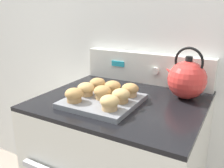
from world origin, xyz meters
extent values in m
cube|color=silver|center=(0.00, 0.69, 1.20)|extent=(8.00, 0.05, 2.40)
cube|color=black|center=(0.00, 0.34, 0.91)|extent=(0.74, 0.65, 0.02)
cube|color=silver|center=(0.00, 0.64, 1.00)|extent=(0.73, 0.05, 0.17)
cube|color=teal|center=(-0.16, 0.61, 1.01)|extent=(0.08, 0.01, 0.03)
cylinder|color=silver|center=(0.07, 0.60, 1.00)|extent=(0.04, 0.02, 0.04)
cylinder|color=silver|center=(0.16, 0.60, 1.00)|extent=(0.04, 0.02, 0.04)
cylinder|color=silver|center=(0.26, 0.60, 1.00)|extent=(0.04, 0.02, 0.04)
cube|color=slate|center=(-0.05, 0.25, 0.93)|extent=(0.30, 0.30, 0.02)
cylinder|color=#A37A4C|center=(-0.14, 0.16, 0.95)|extent=(0.06, 0.06, 0.03)
ellipsoid|color=#B2844C|center=(-0.14, 0.16, 0.97)|extent=(0.08, 0.08, 0.05)
cylinder|color=tan|center=(0.04, 0.16, 0.95)|extent=(0.06, 0.06, 0.03)
ellipsoid|color=tan|center=(0.04, 0.16, 0.97)|extent=(0.08, 0.08, 0.05)
cylinder|color=tan|center=(-0.14, 0.25, 0.95)|extent=(0.06, 0.06, 0.03)
ellipsoid|color=tan|center=(-0.14, 0.25, 0.97)|extent=(0.08, 0.08, 0.05)
cylinder|color=tan|center=(-0.05, 0.25, 0.95)|extent=(0.06, 0.06, 0.03)
ellipsoid|color=#B2844C|center=(-0.05, 0.25, 0.97)|extent=(0.08, 0.08, 0.05)
cylinder|color=#A37A4C|center=(0.04, 0.25, 0.95)|extent=(0.06, 0.06, 0.03)
ellipsoid|color=tan|center=(0.04, 0.25, 0.97)|extent=(0.08, 0.08, 0.05)
cylinder|color=#A37A4C|center=(-0.13, 0.34, 0.95)|extent=(0.06, 0.06, 0.03)
ellipsoid|color=#B2844C|center=(-0.13, 0.34, 0.97)|extent=(0.08, 0.08, 0.05)
cylinder|color=tan|center=(-0.05, 0.33, 0.95)|extent=(0.06, 0.06, 0.03)
ellipsoid|color=#B2844C|center=(-0.05, 0.33, 0.97)|extent=(0.08, 0.08, 0.05)
cylinder|color=tan|center=(0.04, 0.34, 0.95)|extent=(0.06, 0.06, 0.03)
ellipsoid|color=#B2844C|center=(0.04, 0.34, 0.97)|extent=(0.08, 0.08, 0.05)
sphere|color=red|center=(0.26, 0.49, 1.00)|extent=(0.18, 0.18, 0.18)
cylinder|color=black|center=(0.26, 0.49, 1.10)|extent=(0.03, 0.03, 0.02)
cone|color=red|center=(0.17, 0.51, 1.03)|extent=(0.09, 0.05, 0.07)
torus|color=black|center=(0.26, 0.49, 1.09)|extent=(0.14, 0.04, 0.14)
camera|label=1|loc=(0.47, -0.58, 1.31)|focal=38.00mm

